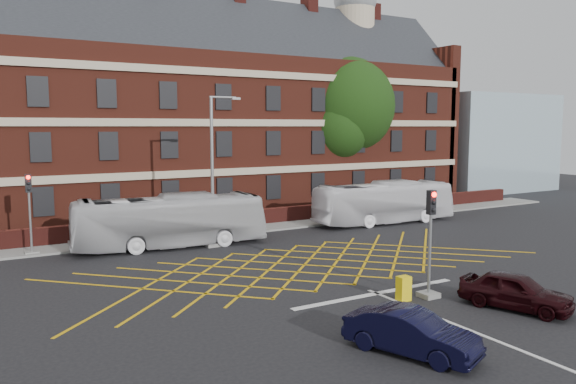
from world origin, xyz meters
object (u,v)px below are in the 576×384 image
car_navy (411,332)px  utility_cabinet (404,288)px  bus_right (384,203)px  bus_left (170,221)px  traffic_light_near (430,254)px  street_lamp (214,196)px  traffic_light_far (30,222)px  deciduous_tree (345,113)px  car_maroon (516,291)px

car_navy → utility_cabinet: bearing=28.2°
bus_right → utility_cabinet: bearing=145.9°
bus_left → utility_cabinet: bus_left is taller
traffic_light_near → street_lamp: bearing=104.7°
traffic_light_far → utility_cabinet: bearing=-54.0°
car_navy → street_lamp: street_lamp is taller
deciduous_tree → traffic_light_near: 26.93m
traffic_light_far → deciduous_tree: bearing=15.2°
bus_left → bus_right: bearing=-83.6°
bus_left → traffic_light_near: size_ratio=2.49×
deciduous_tree → traffic_light_far: 27.01m
bus_right → traffic_light_far: size_ratio=2.45×
deciduous_tree → traffic_light_far: (-25.39, -6.90, -6.11)m
traffic_light_near → bus_left: bearing=112.2°
bus_left → car_navy: bearing=-169.6°
deciduous_tree → traffic_light_near: (-12.68, -22.96, -6.11)m
bus_left → deciduous_tree: 21.42m
bus_right → traffic_light_far: (-22.38, 1.88, 0.30)m
car_navy → deciduous_tree: (17.17, 26.78, 7.22)m
bus_right → traffic_light_near: (-9.67, -14.18, 0.30)m
traffic_light_near → utility_cabinet: (-1.15, 0.18, -1.28)m
bus_left → traffic_light_near: bearing=-151.5°
car_maroon → bus_right: bearing=45.2°
street_lamp → bus_right: bearing=3.8°
traffic_light_far → street_lamp: (9.21, -2.76, 1.09)m
deciduous_tree → street_lamp: bearing=-149.2°
traffic_light_near → street_lamp: (-3.50, 13.30, 1.09)m
deciduous_tree → street_lamp: 19.50m
deciduous_tree → traffic_light_near: bearing=-118.9°
bus_left → car_navy: (1.29, -18.01, -0.82)m
traffic_light_near → traffic_light_far: 20.47m
car_maroon → traffic_light_far: 23.68m
deciduous_tree → street_lamp: deciduous_tree is taller
car_navy → utility_cabinet: car_navy is taller
bus_right → utility_cabinet: size_ratio=10.85×
car_navy → traffic_light_far: traffic_light_far is taller
bus_left → street_lamp: size_ratio=1.27×
bus_right → car_maroon: bus_right is taller
bus_left → deciduous_tree: deciduous_tree is taller
car_maroon → traffic_light_near: traffic_light_near is taller
car_maroon → deciduous_tree: deciduous_tree is taller
car_navy → car_maroon: (6.24, 1.16, 0.02)m
car_maroon → traffic_light_far: size_ratio=0.94×
bus_left → street_lamp: bearing=-104.7°
bus_left → car_maroon: 18.46m
bus_right → deciduous_tree: size_ratio=0.83×
car_maroon → traffic_light_far: traffic_light_far is taller
bus_left → bus_right: 15.45m
street_lamp → car_navy: bearing=-93.3°
car_maroon → traffic_light_far: (-14.45, 18.72, 1.08)m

